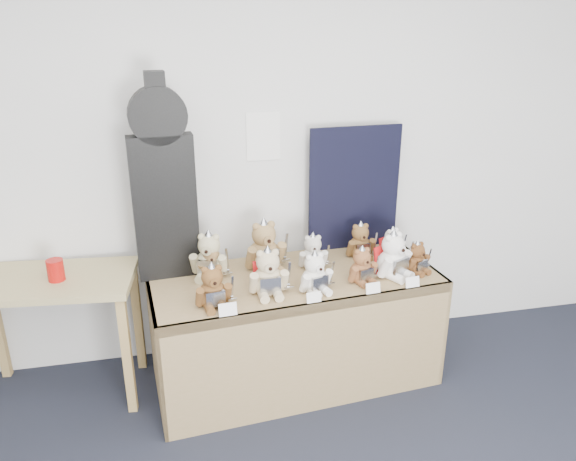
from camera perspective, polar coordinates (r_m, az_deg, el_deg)
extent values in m
plane|color=white|center=(3.50, -6.54, 7.54)|extent=(6.00, 0.00, 6.00)
cube|color=white|center=(3.50, -2.53, 9.53)|extent=(0.21, 0.00, 0.30)
cube|color=olive|center=(3.36, 0.72, -5.11)|extent=(1.76, 0.86, 0.06)
cube|color=olive|center=(3.24, 2.65, -12.87)|extent=(1.70, 0.17, 0.71)
cube|color=olive|center=(3.39, -13.29, -11.83)|extent=(0.08, 0.71, 0.71)
cube|color=olive|center=(3.83, 12.88, -7.65)|extent=(0.08, 0.71, 0.71)
cube|color=#947C4F|center=(3.46, -23.10, -4.74)|extent=(0.98, 0.61, 0.04)
cube|color=#9D7A44|center=(3.36, -16.02, -12.17)|extent=(0.05, 0.05, 0.74)
cube|color=#9D7A44|center=(3.73, -15.03, -8.49)|extent=(0.05, 0.05, 0.74)
cube|color=black|center=(3.28, -12.37, 2.25)|extent=(0.37, 0.14, 0.84)
cylinder|color=black|center=(3.15, -13.13, 11.33)|extent=(0.32, 0.13, 0.32)
cube|color=black|center=(3.13, -13.33, 13.60)|extent=(0.11, 0.10, 0.21)
cube|color=black|center=(3.64, 6.74, 4.24)|extent=(0.61, 0.05, 0.81)
cylinder|color=#B5100C|center=(3.38, -22.54, -3.74)|extent=(0.09, 0.09, 0.12)
ellipsoid|color=brown|center=(3.02, -7.63, -6.46)|extent=(0.17, 0.15, 0.16)
sphere|color=brown|center=(2.97, -7.73, -4.67)|extent=(0.11, 0.11, 0.11)
cylinder|color=brown|center=(2.93, -7.50, -5.22)|extent=(0.05, 0.03, 0.05)
sphere|color=black|center=(2.92, -7.42, -5.36)|extent=(0.02, 0.02, 0.02)
sphere|color=brown|center=(2.95, -8.48, -3.99)|extent=(0.04, 0.04, 0.04)
sphere|color=brown|center=(2.96, -7.07, -3.79)|extent=(0.04, 0.04, 0.04)
cylinder|color=brown|center=(2.99, -8.95, -6.71)|extent=(0.06, 0.09, 0.12)
cylinder|color=brown|center=(3.01, -6.17, -6.28)|extent=(0.06, 0.09, 0.12)
cylinder|color=brown|center=(2.99, -8.01, -7.78)|extent=(0.06, 0.11, 0.05)
cylinder|color=brown|center=(3.00, -6.69, -7.58)|extent=(0.06, 0.11, 0.05)
cube|color=silver|center=(2.96, -7.36, -6.91)|extent=(0.10, 0.03, 0.09)
cone|color=silver|center=(2.95, -7.78, -3.82)|extent=(0.10, 0.10, 0.07)
cube|color=silver|center=(3.00, -5.69, -5.91)|extent=(0.02, 0.04, 0.16)
cube|color=silver|center=(3.03, -5.65, -6.97)|extent=(0.05, 0.01, 0.01)
ellipsoid|color=#CBB68F|center=(3.12, -2.04, -5.16)|extent=(0.18, 0.15, 0.18)
sphere|color=#CBB68F|center=(3.07, -2.07, -3.18)|extent=(0.13, 0.13, 0.13)
cylinder|color=#CBB68F|center=(3.02, -1.87, -3.77)|extent=(0.05, 0.03, 0.05)
sphere|color=black|center=(3.00, -1.79, -3.93)|extent=(0.02, 0.02, 0.02)
sphere|color=#CBB68F|center=(3.04, -2.87, -2.39)|extent=(0.04, 0.04, 0.04)
sphere|color=#CBB68F|center=(3.05, -1.31, -2.24)|extent=(0.04, 0.04, 0.04)
cylinder|color=#CBB68F|center=(3.08, -3.51, -5.34)|extent=(0.05, 0.10, 0.13)
cylinder|color=#CBB68F|center=(3.11, -0.44, -5.04)|extent=(0.05, 0.10, 0.13)
cylinder|color=#CBB68F|center=(3.08, -2.54, -6.57)|extent=(0.05, 0.12, 0.05)
cylinder|color=#CBB68F|center=(3.09, -1.08, -6.42)|extent=(0.05, 0.12, 0.05)
cube|color=silver|center=(3.05, -1.79, -5.65)|extent=(0.12, 0.02, 0.10)
cone|color=silver|center=(3.04, -2.09, -2.24)|extent=(0.11, 0.11, 0.08)
cube|color=silver|center=(3.09, 0.09, -4.65)|extent=(0.01, 0.04, 0.19)
cube|color=silver|center=(3.12, 0.09, -5.82)|extent=(0.05, 0.01, 0.01)
cube|color=red|center=(3.17, -2.28, -4.42)|extent=(0.14, 0.03, 0.16)
ellipsoid|color=white|center=(3.15, 2.69, -5.08)|extent=(0.18, 0.17, 0.15)
sphere|color=white|center=(3.11, 2.72, -3.38)|extent=(0.11, 0.11, 0.11)
cylinder|color=white|center=(3.07, 3.20, -3.85)|extent=(0.05, 0.04, 0.05)
sphere|color=black|center=(3.06, 3.37, -3.97)|extent=(0.02, 0.02, 0.02)
sphere|color=white|center=(3.07, 2.16, -2.78)|extent=(0.04, 0.04, 0.04)
sphere|color=white|center=(3.11, 3.31, -2.51)|extent=(0.04, 0.04, 0.04)
cylinder|color=white|center=(3.10, 1.74, -5.39)|extent=(0.07, 0.09, 0.12)
cylinder|color=white|center=(3.17, 4.00, -4.79)|extent=(0.07, 0.09, 0.12)
cylinder|color=white|center=(3.11, 2.66, -6.32)|extent=(0.07, 0.11, 0.05)
cylinder|color=white|center=(3.15, 3.74, -6.03)|extent=(0.07, 0.11, 0.05)
cube|color=silver|center=(3.10, 3.28, -5.44)|extent=(0.10, 0.05, 0.08)
cone|color=silver|center=(3.09, 2.74, -2.58)|extent=(0.10, 0.10, 0.07)
cube|color=silver|center=(3.16, 4.47, -4.41)|extent=(0.02, 0.04, 0.16)
cube|color=silver|center=(3.19, 4.44, -5.40)|extent=(0.05, 0.02, 0.01)
ellipsoid|color=brown|center=(3.28, 7.44, -4.21)|extent=(0.17, 0.15, 0.14)
sphere|color=brown|center=(3.24, 7.51, -2.72)|extent=(0.10, 0.10, 0.10)
cylinder|color=brown|center=(3.21, 7.95, -3.13)|extent=(0.05, 0.03, 0.04)
sphere|color=black|center=(3.20, 8.11, -3.22)|extent=(0.02, 0.02, 0.02)
sphere|color=brown|center=(3.21, 7.06, -2.19)|extent=(0.03, 0.03, 0.03)
sphere|color=brown|center=(3.25, 8.03, -1.96)|extent=(0.03, 0.03, 0.03)
cylinder|color=brown|center=(3.23, 6.65, -4.46)|extent=(0.06, 0.08, 0.11)
cylinder|color=brown|center=(3.30, 8.56, -3.98)|extent=(0.06, 0.08, 0.11)
cylinder|color=brown|center=(3.25, 7.44, -5.29)|extent=(0.06, 0.10, 0.04)
cylinder|color=brown|center=(3.28, 8.34, -5.05)|extent=(0.06, 0.10, 0.04)
cube|color=silver|center=(3.24, 7.99, -4.52)|extent=(0.09, 0.04, 0.08)
cone|color=silver|center=(3.23, 7.55, -2.02)|extent=(0.09, 0.09, 0.07)
cube|color=silver|center=(3.30, 8.98, -3.64)|extent=(0.02, 0.04, 0.15)
cube|color=silver|center=(3.32, 8.93, -4.51)|extent=(0.04, 0.02, 0.01)
ellipsoid|color=white|center=(3.37, 10.49, -3.34)|extent=(0.23, 0.22, 0.18)
sphere|color=white|center=(3.33, 10.63, -1.44)|extent=(0.13, 0.13, 0.13)
cylinder|color=white|center=(3.30, 11.37, -1.89)|extent=(0.06, 0.05, 0.06)
sphere|color=black|center=(3.29, 11.63, -2.00)|extent=(0.02, 0.02, 0.02)
sphere|color=white|center=(3.28, 10.21, -0.80)|extent=(0.04, 0.04, 0.04)
sphere|color=white|center=(3.34, 11.17, -0.44)|extent=(0.04, 0.04, 0.04)
cylinder|color=white|center=(3.30, 9.83, -3.73)|extent=(0.09, 0.11, 0.14)
cylinder|color=white|center=(3.42, 11.73, -2.93)|extent=(0.09, 0.11, 0.14)
cylinder|color=white|center=(3.33, 10.81, -4.68)|extent=(0.10, 0.13, 0.05)
cylinder|color=white|center=(3.39, 11.70, -4.28)|extent=(0.10, 0.13, 0.05)
cube|color=silver|center=(3.33, 11.42, -3.65)|extent=(0.11, 0.07, 0.10)
cone|color=silver|center=(3.30, 10.70, -0.54)|extent=(0.11, 0.11, 0.09)
cube|color=silver|center=(3.42, 12.23, -2.46)|extent=(0.03, 0.05, 0.19)
cube|color=silver|center=(3.45, 12.13, -3.56)|extent=(0.05, 0.03, 0.01)
cube|color=red|center=(3.41, 9.64, -2.77)|extent=(0.14, 0.10, 0.16)
ellipsoid|color=brown|center=(3.46, 12.87, -3.30)|extent=(0.16, 0.15, 0.13)
sphere|color=brown|center=(3.43, 12.99, -2.01)|extent=(0.09, 0.09, 0.09)
cylinder|color=brown|center=(3.41, 13.46, -2.33)|extent=(0.04, 0.03, 0.04)
sphere|color=black|center=(3.40, 13.63, -2.40)|extent=(0.01, 0.01, 0.01)
sphere|color=brown|center=(3.39, 12.69, -1.56)|extent=(0.03, 0.03, 0.03)
sphere|color=brown|center=(3.43, 13.38, -1.33)|extent=(0.03, 0.03, 0.03)
cylinder|color=brown|center=(3.41, 12.38, -3.54)|extent=(0.06, 0.08, 0.10)
cylinder|color=brown|center=(3.49, 13.75, -3.05)|extent=(0.06, 0.08, 0.10)
cylinder|color=brown|center=(3.43, 13.04, -4.21)|extent=(0.07, 0.09, 0.04)
cylinder|color=brown|center=(3.47, 13.68, -3.97)|extent=(0.07, 0.09, 0.04)
cube|color=silver|center=(3.43, 13.48, -3.53)|extent=(0.08, 0.04, 0.07)
cone|color=silver|center=(3.41, 13.04, -1.40)|extent=(0.08, 0.08, 0.06)
cube|color=silver|center=(3.49, 14.10, -2.74)|extent=(0.02, 0.03, 0.13)
cube|color=silver|center=(3.51, 14.03, -3.49)|extent=(0.04, 0.02, 0.01)
ellipsoid|color=#BEB58B|center=(3.35, -7.92, -3.39)|extent=(0.22, 0.20, 0.18)
sphere|color=#BEB58B|center=(3.30, -8.03, -1.49)|extent=(0.13, 0.13, 0.13)
cylinder|color=#BEB58B|center=(3.25, -8.24, -2.03)|extent=(0.06, 0.05, 0.06)
sphere|color=black|center=(3.24, -8.31, -2.17)|extent=(0.02, 0.02, 0.02)
sphere|color=#BEB58B|center=(3.29, -8.80, -0.64)|extent=(0.04, 0.04, 0.04)
sphere|color=#BEB58B|center=(3.27, -7.34, -0.69)|extent=(0.04, 0.04, 0.04)
cylinder|color=#BEB58B|center=(3.34, -9.44, -3.34)|extent=(0.08, 0.11, 0.14)
cylinder|color=#BEB58B|center=(3.31, -6.57, -3.47)|extent=(0.08, 0.11, 0.14)
cylinder|color=#BEB58B|center=(3.32, -8.80, -4.60)|extent=(0.09, 0.13, 0.05)
cylinder|color=#BEB58B|center=(3.31, -7.43, -4.68)|extent=(0.09, 0.13, 0.05)
cube|color=silver|center=(3.28, -8.20, -3.82)|extent=(0.12, 0.05, 0.10)
cone|color=silver|center=(3.28, -8.08, -0.59)|extent=(0.11, 0.11, 0.09)
cube|color=silver|center=(3.28, -6.18, -3.16)|extent=(0.03, 0.05, 0.19)
cube|color=silver|center=(3.31, -6.13, -4.30)|extent=(0.05, 0.02, 0.01)
ellipsoid|color=#9F7E4F|center=(3.41, -2.44, -2.51)|extent=(0.23, 0.21, 0.20)
sphere|color=#9F7E4F|center=(3.36, -2.47, -0.42)|extent=(0.15, 0.15, 0.15)
cylinder|color=#9F7E4F|center=(3.31, -2.07, -0.96)|extent=(0.07, 0.04, 0.06)
sphere|color=black|center=(3.29, -1.92, -1.10)|extent=(0.02, 0.02, 0.02)
sphere|color=#9F7E4F|center=(3.33, -3.25, 0.38)|extent=(0.05, 0.05, 0.05)
sphere|color=#9F7E4F|center=(3.36, -1.73, 0.62)|extent=(0.05, 0.05, 0.05)
cylinder|color=#9F7E4F|center=(3.36, -3.80, -2.78)|extent=(0.08, 0.12, 0.15)
cylinder|color=#9F7E4F|center=(3.42, -0.79, -2.25)|extent=(0.08, 0.12, 0.15)
cylinder|color=#9F7E4F|center=(3.36, -2.69, -3.98)|extent=(0.09, 0.14, 0.06)
cylinder|color=#9F7E4F|center=(3.39, -1.27, -3.71)|extent=(0.09, 0.14, 0.06)
cube|color=silver|center=(3.35, -1.94, -2.93)|extent=(0.13, 0.05, 0.11)
cone|color=silver|center=(3.34, -2.49, 0.58)|extent=(0.13, 0.13, 0.10)
cube|color=silver|center=(3.41, -0.23, -1.80)|extent=(0.03, 0.05, 0.21)
cube|color=silver|center=(3.44, -0.23, -3.03)|extent=(0.06, 0.02, 0.01)
ellipsoid|color=silver|center=(3.43, 2.51, -2.87)|extent=(0.15, 0.13, 0.14)
sphere|color=silver|center=(3.39, 2.54, -1.40)|extent=(0.10, 0.10, 0.10)
cylinder|color=silver|center=(3.35, 2.68, -1.81)|extent=(0.05, 0.03, 0.04)
sphere|color=black|center=(3.34, 2.73, -1.91)|extent=(0.02, 0.02, 0.02)
sphere|color=silver|center=(3.37, 1.98, -0.79)|extent=(0.03, 0.03, 0.03)
sphere|color=silver|center=(3.38, 3.12, -0.72)|extent=(0.03, 0.03, 0.03)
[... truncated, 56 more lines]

